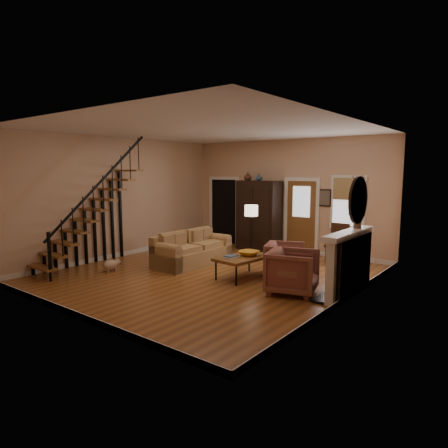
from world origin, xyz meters
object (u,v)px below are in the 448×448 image
Objects in this scene: sofa at (192,249)px; floor_lamp at (251,234)px; armoire at (259,216)px; armchair_left at (293,272)px; coffee_table at (243,267)px; armchair_right at (285,259)px; side_chair at (337,243)px.

floor_lamp reaches higher than sofa.
floor_lamp is at bearing -64.05° from armoire.
sofa is 2.24× the size of armchair_left.
armchair_left is at bearing -12.74° from coffee_table.
armchair_left is (1.41, -0.32, 0.18)m from coffee_table.
side_chair is (0.42, 1.99, 0.12)m from armchair_right.
armchair_left reaches higher than coffee_table.
sofa is at bearing -138.97° from side_chair.
sofa is 1.64× the size of coffee_table.
armoire is 1.62× the size of coffee_table.
armoire reaches higher than coffee_table.
coffee_table is 1.36× the size of armchair_left.
armchair_left is at bearing -10.07° from sofa.
coffee_table is at bearing 60.79° from armchair_left.
armchair_right is (-0.77, 1.07, -0.05)m from armchair_left.
armchair_left is 3.08m from side_chair.
armoire is 1.39× the size of floor_lamp.
floor_lamp is at bearing 43.20° from armchair_right.
armchair_right is 2.04m from side_chair.
armchair_left is at bearing -164.80° from armchair_right.
coffee_table is 1.27× the size of side_chair.
sofa is 2.46m from armchair_right.
armchair_right is at bearing 11.59° from sofa.
coffee_table is 1.70m from floor_lamp.
armchair_left is 1.32m from armchair_right.
armchair_right is (0.64, 0.75, 0.14)m from coffee_table.
side_chair is at bearing 68.83° from coffee_table.
side_chair is (2.55, -0.20, -0.54)m from armoire.
armchair_right reaches higher than coffee_table.
side_chair is at bearing 35.72° from floor_lamp.
sofa reaches higher than coffee_table.
armchair_right is (2.42, 0.48, -0.01)m from sofa.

